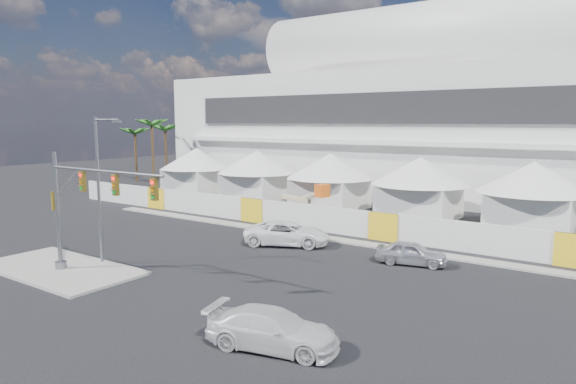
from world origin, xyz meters
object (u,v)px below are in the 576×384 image
Objects in this scene: pickup_curb at (287,233)px; pickup_near at (272,329)px; traffic_mast at (79,207)px; sedan_silver at (411,253)px; streetlight_median at (100,180)px; boom_lift at (294,210)px.

pickup_curb is 16.26m from pickup_near.
pickup_near is at bearing -4.76° from traffic_mast.
sedan_silver is at bearing -14.44° from pickup_near.
sedan_silver is 18.74m from streetlight_median.
pickup_curb reaches higher than sedan_silver.
pickup_curb is 0.63× the size of traffic_mast.
boom_lift is at bearing 47.84° from sedan_silver.
streetlight_median reaches higher than pickup_near.
sedan_silver is at bearing -113.39° from pickup_curb.
sedan_silver is 0.45× the size of traffic_mast.
streetlight_median is (-1.19, 2.24, 1.19)m from traffic_mast.
streetlight_median is (-14.93, -10.45, 4.37)m from sedan_silver.
sedan_silver is 0.81× the size of pickup_near.
pickup_curb reaches higher than pickup_near.
traffic_mast reaches higher than pickup_curb.
pickup_near is 0.59× the size of streetlight_median.
streetlight_median is at bearing 62.58° from pickup_near.
traffic_mast is (-13.74, -12.69, 3.17)m from sedan_silver.
streetlight_median is 1.18× the size of boom_lift.
pickup_near is 14.20m from traffic_mast.
pickup_curb is at bearing -38.18° from boom_lift.
streetlight_median is (-6.08, -10.22, 4.26)m from pickup_curb.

